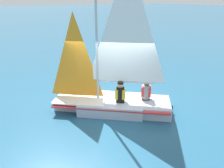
# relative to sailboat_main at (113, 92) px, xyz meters

# --- Properties ---
(ground_plane) EXTENTS (260.00, 260.00, 0.00)m
(ground_plane) POSITION_rel_sailboat_main_xyz_m (-0.02, 0.02, -0.70)
(ground_plane) COLOR #235675
(sailboat_main) EXTENTS (4.02, 3.83, 5.16)m
(sailboat_main) POSITION_rel_sailboat_main_xyz_m (0.00, 0.00, 0.00)
(sailboat_main) COLOR #B2BCCC
(sailboat_main) RESTS_ON ground_plane
(sailor_helm) EXTENTS (0.43, 0.42, 1.16)m
(sailor_helm) POSITION_rel_sailboat_main_xyz_m (0.11, -0.32, -0.06)
(sailor_helm) COLOR black
(sailor_helm) RESTS_ON ground_plane
(sailor_crew) EXTENTS (0.43, 0.42, 1.16)m
(sailor_crew) POSITION_rel_sailboat_main_xyz_m (1.01, -0.66, -0.06)
(sailor_crew) COLOR black
(sailor_crew) RESTS_ON ground_plane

